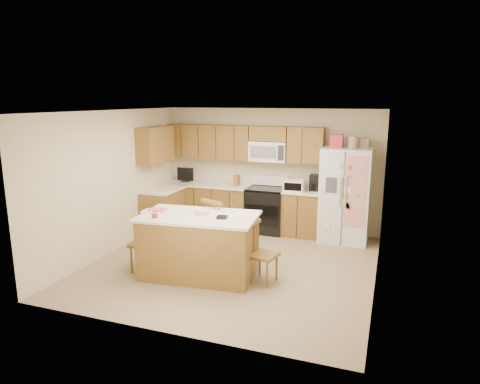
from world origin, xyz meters
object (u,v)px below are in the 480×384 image
at_px(island, 199,245).
at_px(windsor_chair_back, 219,232).
at_px(refrigerator, 345,194).
at_px(windsor_chair_right, 262,254).
at_px(windsor_chair_left, 145,242).
at_px(stove, 266,209).

xyz_separation_m(island, windsor_chair_back, (0.06, 0.64, 0.03)).
bearing_deg(refrigerator, windsor_chair_right, -111.29).
bearing_deg(windsor_chair_left, island, 5.10).
height_order(island, windsor_chair_right, island).
xyz_separation_m(stove, windsor_chair_back, (-0.28, -1.88, 0.04)).
distance_m(stove, island, 2.54).
bearing_deg(windsor_chair_back, windsor_chair_left, -143.64).
bearing_deg(windsor_chair_back, island, -95.72).
bearing_deg(refrigerator, windsor_chair_back, -135.43).
xyz_separation_m(stove, island, (-0.34, -2.52, 0.01)).
height_order(stove, windsor_chair_right, stove).
xyz_separation_m(stove, windsor_chair_left, (-1.25, -2.60, -0.02)).
distance_m(stove, windsor_chair_right, 2.52).
bearing_deg(stove, island, -97.68).
height_order(windsor_chair_left, windsor_chair_back, windsor_chair_back).
distance_m(island, windsor_chair_back, 0.64).
distance_m(windsor_chair_back, windsor_chair_right, 1.08).
distance_m(refrigerator, island, 3.14).
xyz_separation_m(refrigerator, windsor_chair_back, (-1.85, -1.82, -0.41)).
relative_size(refrigerator, windsor_chair_right, 2.22).
distance_m(windsor_chair_left, windsor_chair_right, 1.91).
bearing_deg(refrigerator, stove, 177.70).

